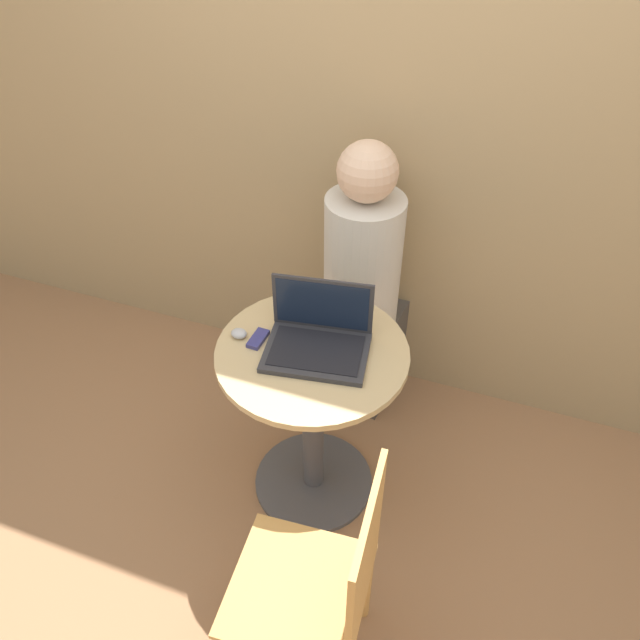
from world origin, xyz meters
The scene contains 8 objects.
ground_plane centered at (0.00, 0.00, 0.00)m, with size 12.00×12.00×0.00m, color #9E704C.
back_wall centered at (0.00, 0.77, 1.30)m, with size 7.00×0.05×2.60m.
round_table centered at (0.00, 0.00, 0.50)m, with size 0.67×0.67×0.77m.
laptop centered at (0.02, 0.02, 0.81)m, with size 0.38×0.30×0.23m.
cell_phone centered at (-0.19, -0.02, 0.78)m, with size 0.05×0.10×0.02m.
computer_mouse centered at (-0.27, -0.02, 0.78)m, with size 0.06×0.05×0.03m.
chair_empty centered at (0.27, -0.64, 0.47)m, with size 0.43×0.43×0.94m.
person_seated centered at (0.02, 0.59, 0.56)m, with size 0.35×0.50×1.29m.
Camera 1 is at (0.55, -1.45, 2.24)m, focal length 35.00 mm.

